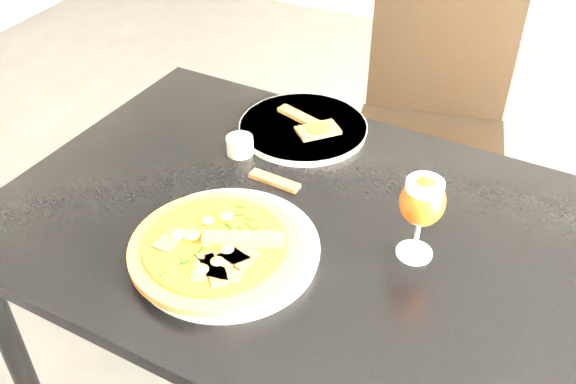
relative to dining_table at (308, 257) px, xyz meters
The scene contains 9 objects.
dining_table is the anchor object (origin of this frame).
chair_far 0.80m from the dining_table, 86.26° to the left, with size 0.52×0.52×0.95m.
plate_main 0.20m from the dining_table, 125.42° to the right, with size 0.33×0.33×0.02m, color white.
pizza 0.23m from the dining_table, 124.57° to the right, with size 0.31×0.31×0.03m.
plate_second 0.34m from the dining_table, 116.29° to the left, with size 0.29×0.29×0.02m, color white.
crust_scraps 0.33m from the dining_table, 112.95° to the left, with size 0.17×0.12×0.01m.
loose_crust 0.17m from the dining_table, 143.76° to the left, with size 0.11×0.03×0.01m, color brown.
sauce_cup 0.30m from the dining_table, 147.18° to the left, with size 0.06×0.06×0.04m.
beer_glass 0.29m from the dining_table, ahead, with size 0.08×0.08×0.17m.
Camera 1 is at (0.47, -0.52, 1.55)m, focal length 40.00 mm.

